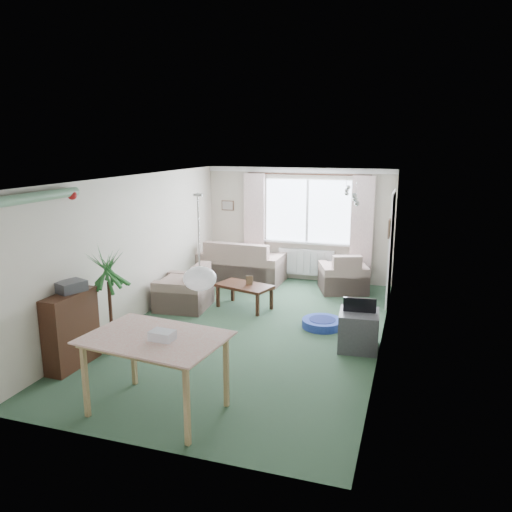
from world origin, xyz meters
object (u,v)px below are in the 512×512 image
(tv_cube, at_px, (358,330))
(bookshelf, at_px, (71,330))
(coffee_table, at_px, (245,296))
(armchair_corner, at_px, (343,272))
(armchair_left, at_px, (184,286))
(dining_table, at_px, (157,375))
(sofa, at_px, (242,261))
(houseplant, at_px, (110,300))
(pet_bed, at_px, (322,323))

(tv_cube, bearing_deg, bookshelf, -158.32)
(coffee_table, bearing_deg, armchair_corner, 46.56)
(armchair_left, xyz_separation_m, dining_table, (1.30, -3.33, 0.02))
(sofa, distance_m, coffee_table, 1.86)
(armchair_left, bearing_deg, houseplant, -9.05)
(sofa, height_order, houseplant, houseplant)
(houseplant, bearing_deg, sofa, 82.26)
(dining_table, bearing_deg, pet_bed, 67.94)
(armchair_corner, xyz_separation_m, pet_bed, (-0.02, -2.13, -0.33))
(coffee_table, distance_m, dining_table, 3.64)
(armchair_corner, relative_size, armchair_left, 0.97)
(armchair_left, bearing_deg, sofa, 164.00)
(coffee_table, relative_size, bookshelf, 0.96)
(bookshelf, distance_m, tv_cube, 3.95)
(armchair_corner, distance_m, pet_bed, 2.16)
(armchair_left, distance_m, pet_bed, 2.59)
(armchair_corner, distance_m, tv_cube, 2.88)
(sofa, xyz_separation_m, coffee_table, (0.65, -1.72, -0.22))
(armchair_corner, relative_size, tv_cube, 1.46)
(pet_bed, bearing_deg, coffee_table, 160.94)
(coffee_table, relative_size, dining_table, 0.70)
(armchair_corner, relative_size, bookshelf, 0.88)
(bookshelf, distance_m, dining_table, 1.78)
(sofa, xyz_separation_m, houseplant, (-0.55, -4.05, 0.30))
(armchair_corner, xyz_separation_m, armchair_left, (-2.58, -1.91, 0.01))
(armchair_corner, relative_size, pet_bed, 1.36)
(armchair_corner, distance_m, armchair_left, 3.21)
(pet_bed, bearing_deg, bookshelf, -140.10)
(pet_bed, bearing_deg, dining_table, -112.06)
(houseplant, bearing_deg, dining_table, -42.01)
(dining_table, distance_m, tv_cube, 3.09)
(coffee_table, distance_m, houseplant, 2.67)
(armchair_corner, relative_size, houseplant, 0.60)
(houseplant, height_order, pet_bed, houseplant)
(armchair_left, xyz_separation_m, bookshelf, (-0.34, -2.64, 0.10))
(tv_cube, distance_m, pet_bed, 0.96)
(tv_cube, bearing_deg, coffee_table, 146.36)
(tv_cube, bearing_deg, sofa, 129.24)
(houseplant, bearing_deg, pet_bed, 33.67)
(tv_cube, bearing_deg, pet_bed, 129.07)
(armchair_corner, height_order, bookshelf, bookshelf)
(houseplant, distance_m, tv_cube, 3.56)
(bookshelf, bearing_deg, armchair_left, 84.21)
(armchair_corner, height_order, houseplant, houseplant)
(sofa, bearing_deg, armchair_left, 80.12)
(coffee_table, height_order, bookshelf, bookshelf)
(armchair_corner, bearing_deg, sofa, -22.53)
(sofa, bearing_deg, pet_bed, 135.17)
(bookshelf, bearing_deg, coffee_table, 66.26)
(armchair_left, xyz_separation_m, houseplant, (-0.15, -2.02, 0.33))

